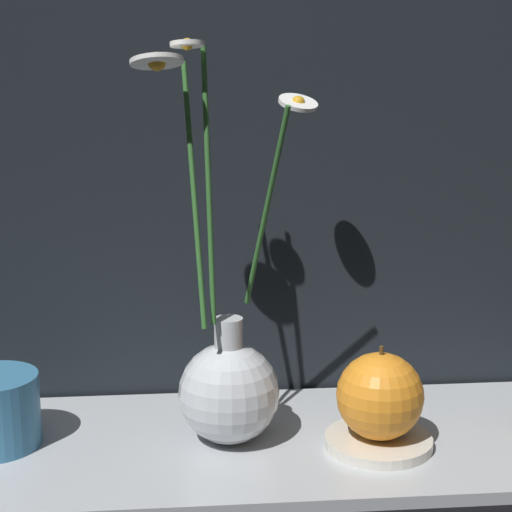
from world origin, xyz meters
The scene contains 5 objects.
ground_plane centered at (0.00, 0.00, 0.00)m, with size 6.00×6.00×0.00m, color black.
shelf centered at (0.00, 0.00, 0.01)m, with size 0.73×0.25×0.01m.
vase_with_flowers centered at (-0.04, 0.00, 0.07)m, with size 0.18×0.11×0.38m.
saucer_plate centered at (0.10, -0.03, 0.02)m, with size 0.10×0.10×0.01m.
orange_fruit centered at (0.10, -0.03, 0.06)m, with size 0.08×0.08×0.09m.
Camera 1 is at (-0.08, -0.78, 0.38)m, focal length 60.00 mm.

